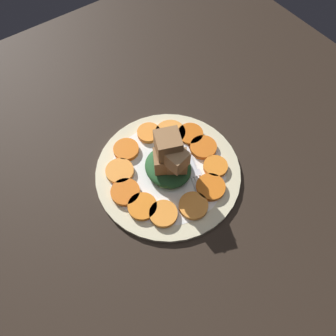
# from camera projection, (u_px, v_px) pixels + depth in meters

# --- Properties ---
(table_slab) EXTENTS (1.20, 1.20, 0.02)m
(table_slab) POSITION_uv_depth(u_px,v_px,m) (168.00, 175.00, 0.69)
(table_slab) COLOR black
(table_slab) RESTS_ON ground
(plate) EXTENTS (0.30, 0.30, 0.01)m
(plate) POSITION_uv_depth(u_px,v_px,m) (168.00, 172.00, 0.67)
(plate) COLOR beige
(plate) RESTS_ON table_slab
(carrot_slice_0) EXTENTS (0.06, 0.06, 0.01)m
(carrot_slice_0) POSITION_uv_depth(u_px,v_px,m) (125.00, 192.00, 0.64)
(carrot_slice_0) COLOR orange
(carrot_slice_0) RESTS_ON plate
(carrot_slice_1) EXTENTS (0.06, 0.06, 0.01)m
(carrot_slice_1) POSITION_uv_depth(u_px,v_px,m) (142.00, 207.00, 0.62)
(carrot_slice_1) COLOR orange
(carrot_slice_1) RESTS_ON plate
(carrot_slice_2) EXTENTS (0.05, 0.05, 0.01)m
(carrot_slice_2) POSITION_uv_depth(u_px,v_px,m) (163.00, 214.00, 0.62)
(carrot_slice_2) COLOR orange
(carrot_slice_2) RESTS_ON plate
(carrot_slice_3) EXTENTS (0.06, 0.06, 0.01)m
(carrot_slice_3) POSITION_uv_depth(u_px,v_px,m) (193.00, 206.00, 0.62)
(carrot_slice_3) COLOR orange
(carrot_slice_3) RESTS_ON plate
(carrot_slice_4) EXTENTS (0.06, 0.06, 0.01)m
(carrot_slice_4) POSITION_uv_depth(u_px,v_px,m) (211.00, 187.00, 0.64)
(carrot_slice_4) COLOR orange
(carrot_slice_4) RESTS_ON plate
(carrot_slice_5) EXTENTS (0.05, 0.05, 0.01)m
(carrot_slice_5) POSITION_uv_depth(u_px,v_px,m) (215.00, 166.00, 0.67)
(carrot_slice_5) COLOR orange
(carrot_slice_5) RESTS_ON plate
(carrot_slice_6) EXTENTS (0.06, 0.06, 0.01)m
(carrot_slice_6) POSITION_uv_depth(u_px,v_px,m) (204.00, 148.00, 0.69)
(carrot_slice_6) COLOR orange
(carrot_slice_6) RESTS_ON plate
(carrot_slice_7) EXTENTS (0.06, 0.06, 0.01)m
(carrot_slice_7) POSITION_uv_depth(u_px,v_px,m) (190.00, 134.00, 0.71)
(carrot_slice_7) COLOR #D66114
(carrot_slice_7) RESTS_ON plate
(carrot_slice_8) EXTENTS (0.07, 0.07, 0.01)m
(carrot_slice_8) POSITION_uv_depth(u_px,v_px,m) (170.00, 133.00, 0.71)
(carrot_slice_8) COLOR orange
(carrot_slice_8) RESTS_ON plate
(carrot_slice_9) EXTENTS (0.05, 0.05, 0.01)m
(carrot_slice_9) POSITION_uv_depth(u_px,v_px,m) (149.00, 133.00, 0.71)
(carrot_slice_9) COLOR orange
(carrot_slice_9) RESTS_ON plate
(carrot_slice_10) EXTENTS (0.05, 0.05, 0.01)m
(carrot_slice_10) POSITION_uv_depth(u_px,v_px,m) (126.00, 150.00, 0.69)
(carrot_slice_10) COLOR orange
(carrot_slice_10) RESTS_ON plate
(carrot_slice_11) EXTENTS (0.06, 0.06, 0.01)m
(carrot_slice_11) POSITION_uv_depth(u_px,v_px,m) (120.00, 171.00, 0.66)
(carrot_slice_11) COLOR orange
(carrot_slice_11) RESTS_ON plate
(center_pile) EXTENTS (0.10, 0.09, 0.12)m
(center_pile) POSITION_uv_depth(u_px,v_px,m) (169.00, 161.00, 0.63)
(center_pile) COLOR #235128
(center_pile) RESTS_ON plate
(fork) EXTENTS (0.18, 0.08, 0.00)m
(fork) POSITION_uv_depth(u_px,v_px,m) (191.00, 161.00, 0.68)
(fork) COLOR silver
(fork) RESTS_ON plate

